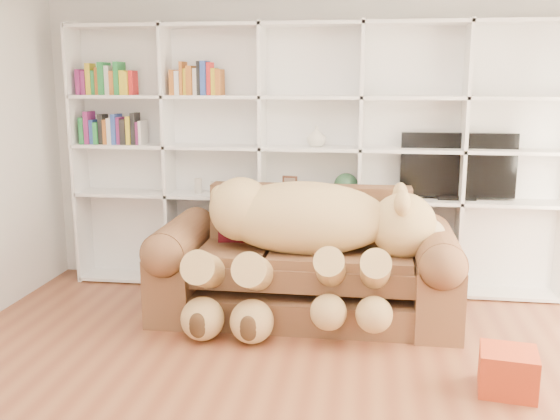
% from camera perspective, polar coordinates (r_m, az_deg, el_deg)
% --- Properties ---
extents(floor, '(5.00, 5.00, 0.00)m').
position_cam_1_polar(floor, '(3.79, -0.79, -18.24)').
color(floor, brown).
rests_on(floor, ground).
extents(wall_back, '(5.00, 0.02, 2.70)m').
position_cam_1_polar(wall_back, '(5.79, 3.04, 6.35)').
color(wall_back, white).
rests_on(wall_back, floor).
extents(bookshelf, '(4.43, 0.35, 2.40)m').
position_cam_1_polar(bookshelf, '(5.69, 0.48, 5.82)').
color(bookshelf, white).
rests_on(bookshelf, floor).
extents(sofa, '(2.42, 1.04, 1.02)m').
position_cam_1_polar(sofa, '(5.13, 2.34, -5.39)').
color(sofa, brown).
rests_on(sofa, floor).
extents(teddy_bear, '(1.96, 1.04, 1.14)m').
position_cam_1_polar(teddy_bear, '(4.84, 2.27, -2.24)').
color(teddy_bear, '#DAB66D').
rests_on(teddy_bear, sofa).
extents(throw_pillow, '(0.48, 0.31, 0.47)m').
position_cam_1_polar(throw_pillow, '(5.28, -3.17, -0.89)').
color(throw_pillow, '#530E15').
rests_on(throw_pillow, sofa).
extents(gift_box, '(0.38, 0.36, 0.27)m').
position_cam_1_polar(gift_box, '(4.22, 20.11, -13.68)').
color(gift_box, '#BF3B19').
rests_on(gift_box, floor).
extents(tv, '(0.99, 0.18, 0.59)m').
position_cam_1_polar(tv, '(5.70, 15.93, 3.84)').
color(tv, black).
rests_on(tv, bookshelf).
extents(picture_frame, '(0.14, 0.05, 0.17)m').
position_cam_1_polar(picture_frame, '(5.67, 0.91, 2.27)').
color(picture_frame, '#532C1C').
rests_on(picture_frame, bookshelf).
extents(green_vase, '(0.22, 0.22, 0.22)m').
position_cam_1_polar(green_vase, '(5.63, 6.05, 2.28)').
color(green_vase, '#305E3C').
rests_on(green_vase, bookshelf).
extents(figurine_tall, '(0.08, 0.08, 0.14)m').
position_cam_1_polar(figurine_tall, '(5.84, -7.49, 2.22)').
color(figurine_tall, beige).
rests_on(figurine_tall, bookshelf).
extents(figurine_short, '(0.08, 0.08, 0.11)m').
position_cam_1_polar(figurine_short, '(5.81, -6.06, 2.06)').
color(figurine_short, beige).
rests_on(figurine_short, bookshelf).
extents(snow_globe, '(0.11, 0.11, 0.11)m').
position_cam_1_polar(snow_globe, '(5.74, -2.87, 2.01)').
color(snow_globe, silver).
rests_on(snow_globe, bookshelf).
extents(shelf_vase, '(0.19, 0.19, 0.18)m').
position_cam_1_polar(shelf_vase, '(5.59, 3.35, 6.73)').
color(shelf_vase, silver).
rests_on(shelf_vase, bookshelf).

